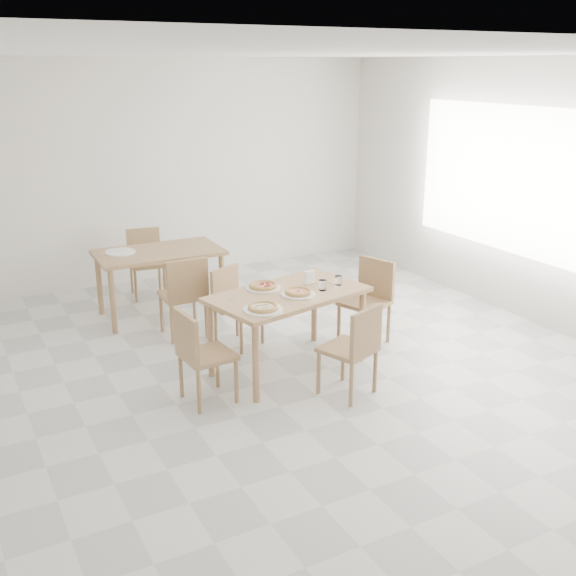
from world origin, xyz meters
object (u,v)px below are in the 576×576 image
pizza_margherita (298,292)px  second_table (159,259)px  chair_east (369,295)px  plate_mushroom (263,310)px  chair_north (233,301)px  pizza_pepperoni (263,285)px  main_table (288,302)px  plate_pepperoni (263,288)px  pizza_mushroom (263,307)px  chair_back_s (185,292)px  tumbler_b (338,280)px  plate_empty (120,252)px  chair_back_n (146,257)px  plate_margherita (298,294)px  chair_south (355,345)px  chair_west (199,351)px  tumbler_a (323,285)px  napkin_holder (310,278)px

pizza_margherita → second_table: bearing=107.1°
chair_east → plate_mushroom: chair_east is taller
chair_north → pizza_pepperoni: 0.67m
main_table → chair_east: bearing=-1.6°
plate_pepperoni → second_table: 1.80m
plate_pepperoni → pizza_mushroom: bearing=-116.4°
pizza_pepperoni → chair_back_s: bearing=113.8°
tumbler_b → plate_empty: (-1.50, 2.08, -0.04)m
chair_back_n → plate_margherita: bearing=-70.9°
plate_margherita → tumbler_b: 0.49m
plate_margherita → chair_east: bearing=17.1°
chair_south → chair_back_n: chair_south is taller
pizza_mushroom → pizza_pepperoni: 0.58m
chair_back_n → plate_pepperoni: bearing=-73.9°
chair_east → pizza_mushroom: size_ratio=2.62×
plate_margherita → plate_mushroom: (-0.45, -0.21, 0.00)m
plate_pepperoni → pizza_pepperoni: 0.02m
main_table → chair_south: (0.23, -0.76, -0.19)m
pizza_pepperoni → second_table: pizza_pepperoni is taller
plate_margherita → plate_empty: same height
chair_south → plate_mushroom: (-0.64, 0.44, 0.29)m
plate_empty → chair_north: bearing=-58.4°
main_table → plate_pepperoni: bearing=115.0°
chair_west → plate_empty: (-0.02, 2.30, 0.29)m
plate_margherita → tumbler_a: size_ratio=3.19×
chair_south → chair_back_s: 2.08m
chair_west → chair_north: bearing=-41.1°
chair_west → chair_back_s: (0.39, 1.40, 0.03)m
chair_north → chair_south: bearing=-99.8°
plate_pepperoni → chair_east: bearing=-0.1°
chair_west → tumbler_b: 1.54m
chair_west → pizza_margherita: (1.01, 0.13, 0.31)m
plate_pepperoni → chair_back_n: bearing=98.3°
chair_west → plate_mushroom: size_ratio=2.43×
pizza_margherita → tumbler_b: (0.48, 0.08, 0.01)m
chair_back_n → chair_south: bearing=-70.0°
pizza_margherita → pizza_mushroom: 0.50m
plate_mushroom → napkin_holder: napkin_holder is taller
chair_north → pizza_margherita: bearing=-100.2°
chair_north → pizza_margherita: 0.99m
tumbler_b → chair_back_n: bearing=110.8°
main_table → chair_north: bearing=92.2°
plate_mushroom → pizza_pepperoni: (0.26, 0.52, 0.02)m
chair_south → second_table: 2.82m
chair_east → pizza_margherita: bearing=-92.6°
pizza_mushroom → plate_empty: bearing=103.6°
plate_pepperoni → tumbler_b: 0.71m
pizza_mushroom → tumbler_b: (0.93, 0.29, 0.01)m
second_table → chair_north: bearing=-70.5°
napkin_holder → chair_north: bearing=119.4°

